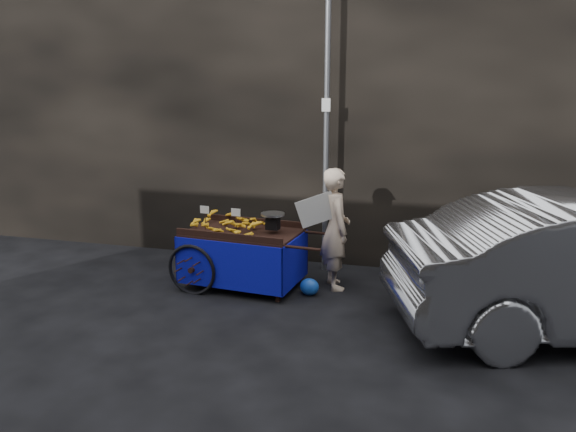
% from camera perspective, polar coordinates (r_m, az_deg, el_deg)
% --- Properties ---
extents(ground, '(80.00, 80.00, 0.00)m').
position_cam_1_polar(ground, '(7.27, -0.76, -8.39)').
color(ground, black).
rests_on(ground, ground).
extents(building_wall, '(13.50, 2.00, 5.00)m').
position_cam_1_polar(building_wall, '(9.21, 6.22, 12.07)').
color(building_wall, black).
rests_on(building_wall, ground).
extents(street_pole, '(0.12, 0.10, 4.00)m').
position_cam_1_polar(street_pole, '(7.97, 3.92, 8.38)').
color(street_pole, slate).
rests_on(street_pole, ground).
extents(banana_cart, '(2.13, 1.14, 1.12)m').
position_cam_1_polar(banana_cart, '(7.54, -4.94, -2.09)').
color(banana_cart, black).
rests_on(banana_cart, ground).
extents(vendor, '(0.80, 0.70, 1.62)m').
position_cam_1_polar(vendor, '(7.46, 4.84, -1.29)').
color(vendor, beige).
rests_on(vendor, ground).
extents(plastic_bag, '(0.25, 0.20, 0.23)m').
position_cam_1_polar(plastic_bag, '(7.35, 2.19, -7.21)').
color(plastic_bag, blue).
rests_on(plastic_bag, ground).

